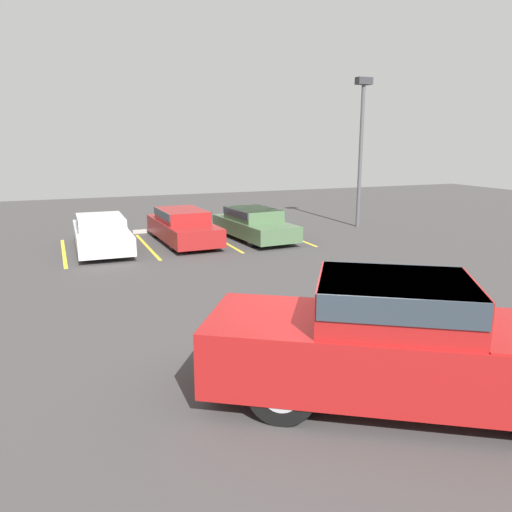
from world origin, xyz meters
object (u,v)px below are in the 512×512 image
(parked_sedan_a, at_px, (101,232))
(parked_sedan_c, at_px, (254,223))
(light_post, at_px, (361,135))
(parked_sedan_b, at_px, (183,225))
(pickup_truck, at_px, (415,344))
(wheel_stop_curb, at_px, (155,231))

(parked_sedan_a, relative_size, parked_sedan_c, 1.04)
(parked_sedan_a, relative_size, light_post, 0.74)
(parked_sedan_c, distance_m, light_post, 6.55)
(parked_sedan_b, xyz_separation_m, light_post, (8.25, 0.58, 3.40))
(pickup_truck, relative_size, wheel_stop_curb, 3.20)
(wheel_stop_curb, bearing_deg, parked_sedan_a, -131.33)
(parked_sedan_b, bearing_deg, light_post, 92.02)
(parked_sedan_a, bearing_deg, light_post, 94.73)
(parked_sedan_c, bearing_deg, pickup_truck, -16.22)
(pickup_truck, distance_m, wheel_stop_curb, 15.80)
(light_post, bearing_deg, pickup_truck, -120.53)
(parked_sedan_a, height_order, wheel_stop_curb, parked_sedan_a)
(pickup_truck, bearing_deg, light_post, 92.08)
(pickup_truck, xyz_separation_m, light_post, (8.12, 13.77, 3.12))
(parked_sedan_b, distance_m, light_post, 8.95)
(parked_sedan_a, height_order, parked_sedan_c, parked_sedan_c)
(parked_sedan_b, height_order, light_post, light_post)
(pickup_truck, distance_m, parked_sedan_c, 13.02)
(light_post, distance_m, wheel_stop_curb, 9.90)
(parked_sedan_c, xyz_separation_m, wheel_stop_curb, (-3.34, 3.01, -0.58))
(wheel_stop_curb, bearing_deg, parked_sedan_c, -42.01)
(light_post, bearing_deg, parked_sedan_c, -169.48)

